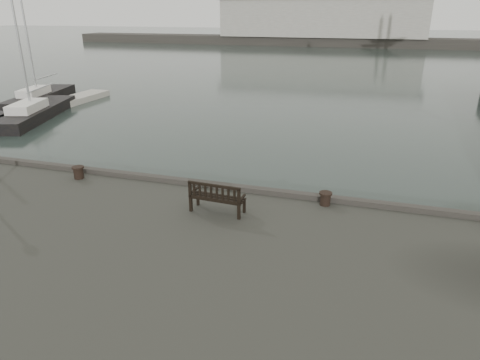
# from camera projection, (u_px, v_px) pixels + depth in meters

# --- Properties ---
(ground) EXTENTS (400.00, 400.00, 0.00)m
(ground) POSITION_uv_depth(u_px,v_px,m) (220.00, 224.00, 16.12)
(ground) COLOR black
(ground) RESTS_ON ground
(pontoon) EXTENTS (2.00, 24.00, 0.50)m
(pontoon) POSITION_uv_depth(u_px,v_px,m) (2.00, 121.00, 30.39)
(pontoon) COLOR #B6B2A9
(pontoon) RESTS_ON ground
(breakwater) EXTENTS (140.00, 9.50, 12.20)m
(breakwater) POSITION_uv_depth(u_px,v_px,m) (336.00, 26.00, 97.58)
(breakwater) COLOR #383530
(breakwater) RESTS_ON ground
(bench) EXTENTS (1.77, 0.70, 1.00)m
(bench) POSITION_uv_depth(u_px,v_px,m) (217.00, 203.00, 13.42)
(bench) COLOR black
(bench) RESTS_ON quay
(bollard_left) EXTENTS (0.51, 0.51, 0.47)m
(bollard_left) POSITION_uv_depth(u_px,v_px,m) (78.00, 172.00, 16.20)
(bollard_left) COLOR black
(bollard_left) RESTS_ON quay
(bollard_right) EXTENTS (0.47, 0.47, 0.44)m
(bollard_right) POSITION_uv_depth(u_px,v_px,m) (325.00, 199.00, 13.97)
(bollard_right) COLOR black
(bollard_right) RESTS_ON quay
(yacht_b) EXTENTS (4.47, 10.02, 12.97)m
(yacht_b) POSITION_uv_depth(u_px,v_px,m) (41.00, 99.00, 37.81)
(yacht_b) COLOR black
(yacht_b) RESTS_ON ground
(yacht_c) EXTENTS (5.30, 10.39, 13.55)m
(yacht_c) POSITION_uv_depth(u_px,v_px,m) (36.00, 115.00, 32.10)
(yacht_c) COLOR black
(yacht_c) RESTS_ON ground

